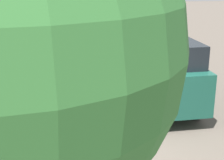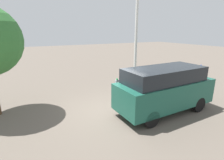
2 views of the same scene
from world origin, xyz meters
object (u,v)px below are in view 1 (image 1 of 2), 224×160
at_px(parking_meter_near, 108,88).
at_px(lamp_post, 57,36).
at_px(parked_van, 154,66).
at_px(street_tree, 10,50).
at_px(parking_meter_far, 80,39).

height_order(parking_meter_near, lamp_post, lamp_post).
distance_m(parking_meter_near, lamp_post, 2.63).
distance_m(lamp_post, parked_van, 3.21).
xyz_separation_m(lamp_post, parked_van, (-0.40, -3.03, -0.99)).
bearing_deg(street_tree, parking_meter_far, -6.75).
bearing_deg(parking_meter_near, parked_van, -56.98).
bearing_deg(parking_meter_far, parking_meter_near, 172.15).
bearing_deg(parking_meter_far, parked_van, -169.38).
height_order(parking_meter_far, parked_van, parked_van).
distance_m(parking_meter_near, parked_van, 2.37).
height_order(parking_meter_near, street_tree, street_tree).
bearing_deg(parking_meter_far, street_tree, 163.56).
xyz_separation_m(parking_meter_near, street_tree, (-5.52, 1.69, 2.32)).
distance_m(parking_meter_near, parking_meter_far, 6.92).
height_order(parked_van, street_tree, street_tree).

